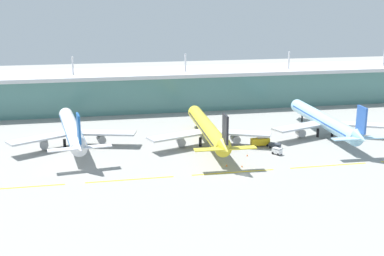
% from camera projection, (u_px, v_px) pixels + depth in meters
% --- Properties ---
extents(ground_plane, '(600.00, 600.00, 0.00)m').
position_uv_depth(ground_plane, '(245.00, 175.00, 161.17)').
color(ground_plane, gray).
extents(terminal_building, '(288.00, 34.00, 28.44)m').
position_uv_depth(terminal_building, '(184.00, 88.00, 261.14)').
color(terminal_building, slate).
rests_on(terminal_building, ground).
extents(airliner_near, '(48.44, 64.71, 18.90)m').
position_uv_depth(airliner_near, '(72.00, 130.00, 190.80)').
color(airliner_near, white).
rests_on(airliner_near, ground).
extents(airliner_middle, '(48.77, 67.97, 18.90)m').
position_uv_depth(airliner_middle, '(208.00, 129.00, 192.68)').
color(airliner_middle, yellow).
rests_on(airliner_middle, ground).
extents(airliner_far, '(48.77, 69.42, 18.90)m').
position_uv_depth(airliner_far, '(324.00, 121.00, 205.66)').
color(airliner_far, '#9ED1EA').
rests_on(airliner_far, ground).
extents(taxiway_stripe_west, '(28.00, 0.70, 0.04)m').
position_uv_depth(taxiway_stripe_west, '(18.00, 188.00, 150.44)').
color(taxiway_stripe_west, yellow).
rests_on(taxiway_stripe_west, ground).
extents(taxiway_stripe_mid_west, '(28.00, 0.70, 0.04)m').
position_uv_depth(taxiway_stripe_mid_west, '(130.00, 180.00, 157.03)').
color(taxiway_stripe_mid_west, yellow).
rests_on(taxiway_stripe_mid_west, ground).
extents(taxiway_stripe_centre, '(28.00, 0.70, 0.04)m').
position_uv_depth(taxiway_stripe_centre, '(233.00, 172.00, 163.62)').
color(taxiway_stripe_centre, yellow).
rests_on(taxiway_stripe_centre, ground).
extents(taxiway_stripe_mid_east, '(28.00, 0.70, 0.04)m').
position_uv_depth(taxiway_stripe_mid_east, '(328.00, 166.00, 170.21)').
color(taxiway_stripe_mid_east, yellow).
rests_on(taxiway_stripe_mid_east, ground).
extents(fuel_truck, '(7.26, 2.82, 4.95)m').
position_uv_depth(fuel_truck, '(261.00, 140.00, 192.44)').
color(fuel_truck, gold).
rests_on(fuel_truck, ground).
extents(baggage_cart, '(3.43, 4.02, 2.48)m').
position_uv_depth(baggage_cart, '(277.00, 151.00, 182.09)').
color(baggage_cart, silver).
rests_on(baggage_cart, ground).
extents(pushback_tug, '(4.95, 4.58, 1.85)m').
position_uv_depth(pushback_tug, '(275.00, 145.00, 190.03)').
color(pushback_tug, '#333842').
rests_on(pushback_tug, ground).
extents(safety_cone_left_wingtip, '(0.56, 0.56, 0.70)m').
position_uv_depth(safety_cone_left_wingtip, '(247.00, 155.00, 180.47)').
color(safety_cone_left_wingtip, orange).
rests_on(safety_cone_left_wingtip, ground).
extents(safety_cone_nose_front, '(0.56, 0.56, 0.70)m').
position_uv_depth(safety_cone_nose_front, '(242.00, 166.00, 168.74)').
color(safety_cone_nose_front, orange).
rests_on(safety_cone_nose_front, ground).
extents(safety_cone_right_wingtip, '(0.56, 0.56, 0.70)m').
position_uv_depth(safety_cone_right_wingtip, '(227.00, 165.00, 169.56)').
color(safety_cone_right_wingtip, orange).
rests_on(safety_cone_right_wingtip, ground).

